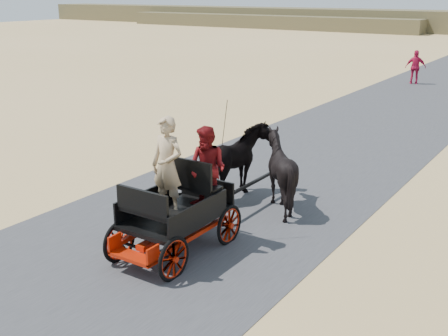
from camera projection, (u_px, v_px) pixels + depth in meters
The scene contains 9 objects.
ground at pixel (113, 266), 9.88m from camera, with size 140.00×140.00×0.00m, color tan.
road at pixel (113, 266), 9.88m from camera, with size 6.00×140.00×0.01m, color #38383A.
ridge_near at pixel (265, 22), 71.49m from camera, with size 40.00×4.00×1.60m, color brown.
carriage at pixel (176, 233), 10.36m from camera, with size 1.30×2.40×0.72m, color black, non-canonical shape.
horse_left at pixel (238, 163), 12.89m from camera, with size 0.91×2.01×1.70m, color black.
horse_right at pixel (280, 171), 12.31m from camera, with size 1.37×1.54×1.70m, color black.
driver_man at pixel (167, 166), 10.13m from camera, with size 0.66×0.43×1.80m, color tan.
passenger_woman at pixel (208, 168), 10.33m from camera, with size 0.77×0.60×1.58m, color #660C0F.
pedestrian at pixel (415, 67), 28.78m from camera, with size 1.01×0.42×1.73m, color #B7143E.
Camera 1 is at (6.56, -6.32, 4.65)m, focal length 45.00 mm.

